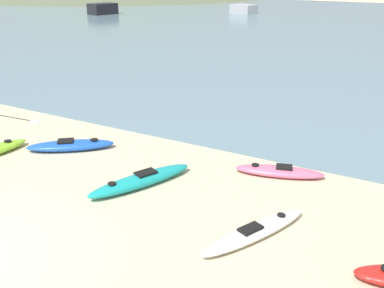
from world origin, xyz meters
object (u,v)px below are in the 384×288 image
object	(u,v)px
loose_paddle	(13,118)
kayak_on_sand_4	(255,231)
kayak_on_sand_7	(279,171)
moored_boat_0	(244,9)
kayak_on_sand_2	(71,145)
kayak_on_sand_5	(141,180)
moored_boat_1	(103,9)

from	to	relation	value
loose_paddle	kayak_on_sand_4	bearing A→B (deg)	-15.14
kayak_on_sand_7	moored_boat_0	xyz separation A→B (m)	(-19.96, 43.66, 0.47)
kayak_on_sand_2	kayak_on_sand_7	size ratio (longest dim) A/B	1.02
kayak_on_sand_5	kayak_on_sand_7	xyz separation A→B (m)	(3.21, 2.55, -0.03)
moored_boat_0	moored_boat_1	size ratio (longest dim) A/B	0.98
kayak_on_sand_4	moored_boat_1	xyz separation A→B (m)	(-35.80, 37.51, 0.59)
kayak_on_sand_2	loose_paddle	xyz separation A→B (m)	(-4.50, 1.40, -0.15)
kayak_on_sand_4	moored_boat_0	xyz separation A→B (m)	(-20.54, 47.02, 0.49)
kayak_on_sand_4	kayak_on_sand_7	bearing A→B (deg)	99.82
kayak_on_sand_7	loose_paddle	xyz separation A→B (m)	(-11.36, -0.13, -0.13)
kayak_on_sand_5	moored_boat_1	bearing A→B (deg)	131.09
kayak_on_sand_4	kayak_on_sand_7	xyz separation A→B (m)	(-0.58, 3.36, 0.02)
kayak_on_sand_5	moored_boat_0	size ratio (longest dim) A/B	0.90
moored_boat_0	kayak_on_sand_7	bearing A→B (deg)	-65.44
kayak_on_sand_2	loose_paddle	size ratio (longest dim) A/B	0.99
kayak_on_sand_5	moored_boat_0	bearing A→B (deg)	109.92
kayak_on_sand_5	kayak_on_sand_4	bearing A→B (deg)	-12.09
kayak_on_sand_2	kayak_on_sand_5	world-z (taller)	kayak_on_sand_5
kayak_on_sand_2	kayak_on_sand_7	world-z (taller)	kayak_on_sand_2
moored_boat_1	moored_boat_0	bearing A→B (deg)	31.92
kayak_on_sand_5	kayak_on_sand_7	size ratio (longest dim) A/B	1.23
kayak_on_sand_2	moored_boat_0	distance (m)	47.05
kayak_on_sand_7	kayak_on_sand_2	bearing A→B (deg)	-167.40
kayak_on_sand_2	loose_paddle	bearing A→B (deg)	162.70
kayak_on_sand_5	moored_boat_0	world-z (taller)	moored_boat_0
kayak_on_sand_2	kayak_on_sand_7	bearing A→B (deg)	12.60
kayak_on_sand_5	loose_paddle	bearing A→B (deg)	163.47
kayak_on_sand_4	moored_boat_0	distance (m)	51.31
loose_paddle	kayak_on_sand_5	bearing A→B (deg)	-16.53
kayak_on_sand_2	moored_boat_1	bearing A→B (deg)	128.48
kayak_on_sand_4	kayak_on_sand_5	xyz separation A→B (m)	(-3.80, 0.81, 0.05)
kayak_on_sand_7	kayak_on_sand_5	bearing A→B (deg)	-141.63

